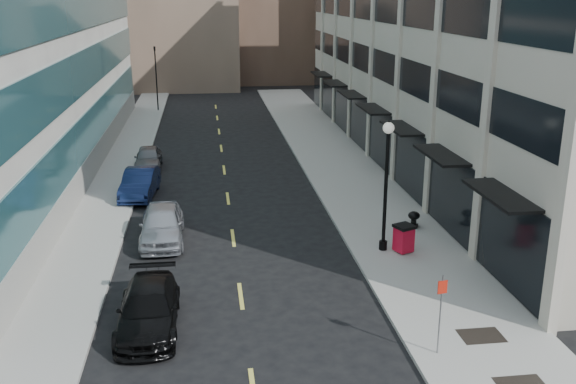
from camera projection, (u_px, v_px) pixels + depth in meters
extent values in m
cube|color=#9B998D|center=(361.00, 192.00, 36.24)|extent=(5.00, 80.00, 0.15)
cube|color=#9B998D|center=(107.00, 202.00, 34.52)|extent=(3.00, 80.00, 0.15)
cube|color=#B6AB9A|center=(483.00, 23.00, 41.39)|extent=(14.00, 46.00, 18.00)
cube|color=black|center=(374.00, 132.00, 42.61)|extent=(0.18, 46.00, 3.60)
cube|color=black|center=(377.00, 63.00, 41.27)|extent=(0.12, 46.00, 1.80)
cube|color=black|center=(379.00, 7.00, 40.23)|extent=(0.12, 46.00, 1.80)
cube|color=#B6AB9A|center=(495.00, 43.00, 24.43)|extent=(0.35, 0.60, 18.00)
cube|color=#B6AB9A|center=(439.00, 34.00, 30.11)|extent=(0.35, 0.60, 18.00)
cube|color=#B6AB9A|center=(401.00, 27.00, 35.79)|extent=(0.35, 0.60, 18.00)
cube|color=#B6AB9A|center=(374.00, 23.00, 41.47)|extent=(0.35, 0.60, 18.00)
cube|color=#B6AB9A|center=(353.00, 19.00, 47.15)|extent=(0.35, 0.60, 18.00)
cube|color=#B6AB9A|center=(337.00, 16.00, 52.83)|extent=(0.35, 0.60, 18.00)
cube|color=#B6AB9A|center=(323.00, 14.00, 58.52)|extent=(0.35, 0.60, 18.00)
cube|color=black|center=(500.00, 195.00, 23.03)|extent=(1.30, 4.00, 0.12)
cube|color=black|center=(441.00, 155.00, 28.71)|extent=(1.30, 4.00, 0.12)
cube|color=black|center=(401.00, 128.00, 34.39)|extent=(1.30, 4.00, 0.12)
cube|color=black|center=(373.00, 109.00, 40.07)|extent=(1.30, 4.00, 0.12)
cube|color=black|center=(351.00, 94.00, 45.75)|extent=(1.30, 4.00, 0.12)
cube|color=black|center=(335.00, 83.00, 51.43)|extent=(1.30, 4.00, 0.12)
cube|color=black|center=(321.00, 74.00, 57.11)|extent=(1.30, 4.00, 0.12)
cube|color=#9B998D|center=(98.00, 156.00, 40.72)|extent=(0.20, 46.00, 1.80)
cube|color=#295B61|center=(94.00, 124.00, 40.09)|extent=(0.14, 45.60, 2.40)
cube|color=#295B61|center=(89.00, 67.00, 39.05)|extent=(0.14, 45.60, 2.40)
cube|color=#295B61|center=(84.00, 8.00, 38.01)|extent=(0.14, 45.60, 2.40)
cube|color=#B6AB9A|center=(358.00, 0.00, 78.14)|extent=(10.00, 14.00, 20.00)
cube|color=black|center=(481.00, 336.00, 20.90)|extent=(1.40, 1.00, 0.01)
cube|color=#D8CC4C|center=(241.00, 296.00, 23.98)|extent=(0.15, 2.20, 0.01)
cube|color=#D8CC4C|center=(233.00, 238.00, 29.66)|extent=(0.15, 2.20, 0.01)
cube|color=#D8CC4C|center=(228.00, 198.00, 35.34)|extent=(0.15, 2.20, 0.01)
cube|color=#D8CC4C|center=(224.00, 170.00, 41.02)|extent=(0.15, 2.20, 0.01)
cube|color=#D8CC4C|center=(221.00, 148.00, 46.70)|extent=(0.15, 2.20, 0.01)
cube|color=#D8CC4C|center=(219.00, 131.00, 52.38)|extent=(0.15, 2.20, 0.01)
cube|color=#D8CC4C|center=(217.00, 118.00, 58.06)|extent=(0.15, 2.20, 0.01)
cube|color=#D8CC4C|center=(216.00, 107.00, 63.74)|extent=(0.15, 2.20, 0.01)
cylinder|color=black|center=(156.00, 80.00, 60.28)|extent=(0.12, 0.12, 6.00)
imported|color=black|center=(154.00, 48.00, 59.39)|extent=(0.66, 0.66, 1.98)
imported|color=black|center=(148.00, 309.00, 21.48)|extent=(2.01, 4.89, 1.42)
imported|color=#989CA1|center=(162.00, 224.00, 29.02)|extent=(2.02, 4.85, 1.64)
imported|color=#131F48|center=(140.00, 183.00, 35.47)|extent=(2.03, 4.77, 1.53)
imported|color=slate|center=(148.00, 158.00, 41.17)|extent=(1.76, 4.19, 1.42)
cube|color=red|center=(404.00, 239.00, 27.51)|extent=(0.87, 0.87, 1.08)
cube|color=black|center=(404.00, 226.00, 27.34)|extent=(0.99, 0.99, 0.13)
cylinder|color=black|center=(396.00, 246.00, 27.96)|extent=(0.06, 0.24, 0.24)
cylinder|color=black|center=(405.00, 246.00, 28.01)|extent=(0.06, 0.24, 0.24)
cylinder|color=black|center=(383.00, 245.00, 27.88)|extent=(0.35, 0.35, 0.39)
cylinder|color=black|center=(386.00, 190.00, 27.13)|extent=(0.15, 0.15, 5.00)
sphere|color=silver|center=(389.00, 128.00, 26.33)|extent=(0.48, 0.48, 0.48)
cone|color=black|center=(389.00, 121.00, 26.25)|extent=(0.13, 0.13, 0.20)
cylinder|color=slate|center=(440.00, 315.00, 19.53)|extent=(0.05, 0.05, 2.63)
cube|color=#A3180A|center=(443.00, 287.00, 19.23)|extent=(0.31, 0.08, 0.42)
cube|color=black|center=(413.00, 226.00, 30.59)|extent=(0.55, 0.55, 0.12)
cylinder|color=black|center=(414.00, 221.00, 30.52)|extent=(0.26, 0.26, 0.40)
ellipsoid|color=black|center=(414.00, 216.00, 30.43)|extent=(0.56, 0.56, 0.39)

